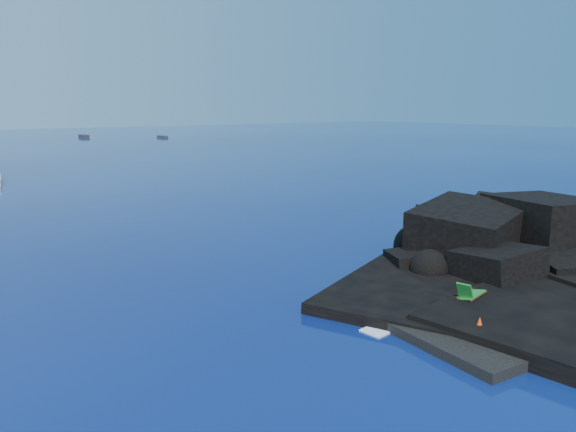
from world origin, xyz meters
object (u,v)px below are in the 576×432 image
(deck_chair, at_px, (472,290))
(distant_boat_a, at_px, (84,138))
(distant_boat_b, at_px, (162,138))
(sunbather, at_px, (457,314))
(marker_cone, at_px, (479,325))

(deck_chair, relative_size, distant_boat_a, 0.31)
(deck_chair, bearing_deg, distant_boat_b, 58.79)
(sunbather, xyz_separation_m, distant_boat_a, (28.97, 133.59, -0.52))
(deck_chair, distance_m, sunbather, 1.98)
(marker_cone, bearing_deg, distant_boat_a, 77.68)
(deck_chair, bearing_deg, distant_boat_a, 66.77)
(sunbather, height_order, distant_boat_a, sunbather)
(distant_boat_a, xyz_separation_m, distant_boat_b, (15.40, -12.99, 0.00))
(sunbather, bearing_deg, distant_boat_b, 79.92)
(deck_chair, distance_m, distant_boat_a, 135.67)
(marker_cone, bearing_deg, distant_boat_b, 69.79)
(deck_chair, bearing_deg, marker_cone, -152.05)
(sunbather, distance_m, distant_boat_a, 136.69)
(deck_chair, xyz_separation_m, marker_cone, (-2.31, -1.91, -0.26))
(sunbather, bearing_deg, distant_boat_a, 87.89)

